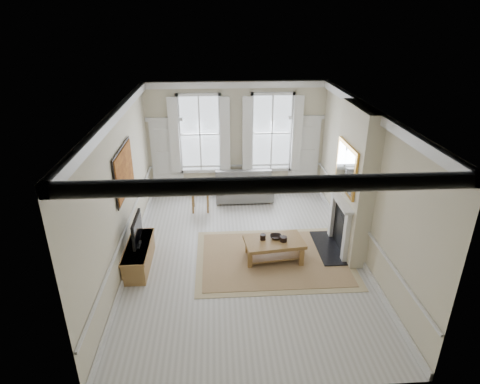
{
  "coord_description": "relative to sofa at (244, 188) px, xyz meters",
  "views": [
    {
      "loc": [
        -0.6,
        -7.78,
        5.14
      ],
      "look_at": [
        -0.05,
        0.84,
        1.25
      ],
      "focal_mm": 30.0,
      "sensor_mm": 36.0,
      "label": 1
    }
  ],
  "objects": [
    {
      "name": "left_wall",
      "position": [
        -2.81,
        -3.11,
        1.35
      ],
      "size": [
        0.0,
        7.2,
        7.2
      ],
      "primitive_type": "plane",
      "rotation": [
        1.57,
        0.0,
        1.57
      ],
      "color": "beige",
      "rests_on": "floor"
    },
    {
      "name": "sofa",
      "position": [
        0.0,
        0.0,
        0.0
      ],
      "size": [
        1.68,
        0.82,
        0.82
      ],
      "color": "slate",
      "rests_on": "floor"
    },
    {
      "name": "ceiling",
      "position": [
        -0.21,
        -3.11,
        3.05
      ],
      "size": [
        7.2,
        7.2,
        0.0
      ],
      "primitive_type": "plane",
      "rotation": [
        3.14,
        0.0,
        0.0
      ],
      "color": "white",
      "rests_on": "back_wall"
    },
    {
      "name": "mirror",
      "position": [
        2.0,
        -2.91,
        1.7
      ],
      "size": [
        0.06,
        1.26,
        1.06
      ],
      "primitive_type": "cube",
      "color": "gold",
      "rests_on": "chimney_breast"
    },
    {
      "name": "coffee_table",
      "position": [
        0.44,
        -3.25,
        0.06
      ],
      "size": [
        1.38,
        0.91,
        0.49
      ],
      "rotation": [
        0.0,
        0.0,
        0.12
      ],
      "color": "brown",
      "rests_on": "rug"
    },
    {
      "name": "right_wall",
      "position": [
        2.39,
        -3.11,
        1.35
      ],
      "size": [
        0.0,
        7.2,
        7.2
      ],
      "primitive_type": "plane",
      "rotation": [
        1.57,
        0.0,
        -1.57
      ],
      "color": "beige",
      "rests_on": "floor"
    },
    {
      "name": "tv_stand",
      "position": [
        -2.55,
        -3.34,
        -0.08
      ],
      "size": [
        0.47,
        1.47,
        0.53
      ],
      "primitive_type": "cube",
      "color": "brown",
      "rests_on": "floor"
    },
    {
      "name": "floor",
      "position": [
        -0.21,
        -3.11,
        -0.35
      ],
      "size": [
        7.2,
        7.2,
        0.0
      ],
      "primitive_type": "plane",
      "color": "#B7B5AD",
      "rests_on": "ground"
    },
    {
      "name": "chimney_breast",
      "position": [
        2.22,
        -2.91,
        1.35
      ],
      "size": [
        0.35,
        1.7,
        3.38
      ],
      "primitive_type": "cube",
      "color": "beige",
      "rests_on": "floor"
    },
    {
      "name": "ceramic_pot_b",
      "position": [
        0.64,
        -3.3,
        0.2
      ],
      "size": [
        0.16,
        0.16,
        0.11
      ],
      "primitive_type": "cylinder",
      "color": "black",
      "rests_on": "coffee_table"
    },
    {
      "name": "side_table",
      "position": [
        -1.28,
        -0.65,
        0.14
      ],
      "size": [
        0.51,
        0.51,
        0.6
      ],
      "rotation": [
        0.0,
        0.0,
        0.03
      ],
      "color": "brown",
      "rests_on": "floor"
    },
    {
      "name": "back_wall",
      "position": [
        -0.21,
        0.49,
        1.35
      ],
      "size": [
        5.2,
        0.0,
        5.2
      ],
      "primitive_type": "plane",
      "rotation": [
        1.57,
        0.0,
        0.0
      ],
      "color": "beige",
      "rests_on": "floor"
    },
    {
      "name": "door_left",
      "position": [
        -2.26,
        0.45,
        0.8
      ],
      "size": [
        0.9,
        0.08,
        2.3
      ],
      "primitive_type": "cube",
      "color": "silver",
      "rests_on": "floor"
    },
    {
      "name": "fireplace",
      "position": [
        1.99,
        -2.91,
        0.39
      ],
      "size": [
        0.21,
        1.45,
        1.33
      ],
      "color": "silver",
      "rests_on": "floor"
    },
    {
      "name": "window_right",
      "position": [
        0.84,
        0.44,
        1.55
      ],
      "size": [
        1.26,
        0.2,
        2.2
      ],
      "primitive_type": null,
      "color": "#B2BCC6",
      "rests_on": "back_wall"
    },
    {
      "name": "ceramic_pot_a",
      "position": [
        0.19,
        -3.2,
        0.21
      ],
      "size": [
        0.13,
        0.13,
        0.13
      ],
      "primitive_type": "cylinder",
      "color": "black",
      "rests_on": "coffee_table"
    },
    {
      "name": "window_left",
      "position": [
        -1.26,
        0.44,
        1.55
      ],
      "size": [
        1.26,
        0.2,
        2.2
      ],
      "primitive_type": null,
      "color": "#B2BCC6",
      "rests_on": "back_wall"
    },
    {
      "name": "rug",
      "position": [
        0.44,
        -3.25,
        -0.34
      ],
      "size": [
        3.5,
        2.6,
        0.02
      ],
      "primitive_type": "cube",
      "color": "#9A794F",
      "rests_on": "floor"
    },
    {
      "name": "painting",
      "position": [
        -2.77,
        -2.81,
        1.7
      ],
      "size": [
        0.05,
        1.66,
        1.06
      ],
      "primitive_type": "cube",
      "color": "#C37321",
      "rests_on": "left_wall"
    },
    {
      "name": "door_right",
      "position": [
        1.84,
        0.45,
        0.8
      ],
      "size": [
        0.9,
        0.08,
        2.3
      ],
      "primitive_type": "cube",
      "color": "silver",
      "rests_on": "floor"
    },
    {
      "name": "tv",
      "position": [
        -2.53,
        -3.34,
        0.57
      ],
      "size": [
        0.08,
        0.9,
        0.68
      ],
      "color": "black",
      "rests_on": "tv_stand"
    },
    {
      "name": "hearth",
      "position": [
        1.79,
        -2.91,
        -0.32
      ],
      "size": [
        0.55,
        1.5,
        0.05
      ],
      "primitive_type": "cube",
      "color": "black",
      "rests_on": "floor"
    },
    {
      "name": "bowl",
      "position": [
        0.49,
        -3.15,
        0.17
      ],
      "size": [
        0.28,
        0.28,
        0.06
      ],
      "primitive_type": "imported",
      "rotation": [
        0.0,
        0.0,
        -0.07
      ],
      "color": "black",
      "rests_on": "coffee_table"
    }
  ]
}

